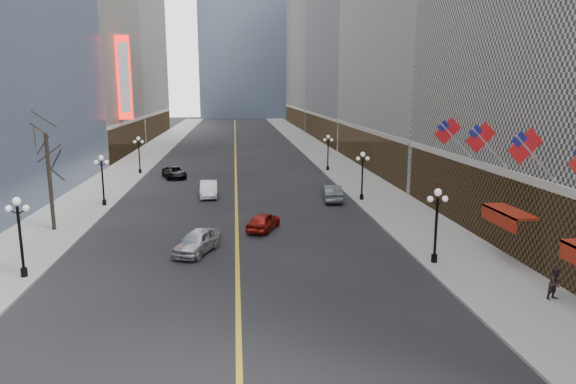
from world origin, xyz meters
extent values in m
cube|color=gray|center=(14.00, 70.00, 0.07)|extent=(6.00, 230.00, 0.15)
cube|color=gray|center=(-14.00, 70.00, 0.07)|extent=(6.00, 230.00, 0.15)
cube|color=gold|center=(0.00, 80.00, 0.01)|extent=(0.25, 200.00, 0.02)
cube|color=#47382F|center=(18.40, 29.00, 2.60)|extent=(2.80, 41.00, 5.00)
cube|color=#47382F|center=(18.40, 68.00, 2.60)|extent=(2.80, 35.00, 5.00)
cube|color=gray|center=(30.00, 106.00, 24.00)|extent=(26.00, 40.00, 48.00)
cube|color=#47382F|center=(18.40, 106.00, 2.60)|extent=(2.80, 39.00, 5.00)
cube|color=#A19885|center=(30.00, 149.00, 31.00)|extent=(26.00, 46.00, 62.00)
cube|color=#47382F|center=(18.40, 149.00, 2.60)|extent=(2.80, 45.00, 5.00)
cube|color=#47382F|center=(-18.40, 87.00, 2.60)|extent=(2.80, 29.00, 5.00)
cube|color=#47382F|center=(-18.40, 121.00, 2.60)|extent=(2.80, 37.00, 5.00)
cylinder|color=black|center=(11.80, 30.00, 0.40)|extent=(0.36, 0.36, 0.50)
cylinder|color=black|center=(11.80, 30.00, 2.15)|extent=(0.16, 0.16, 4.00)
sphere|color=white|center=(11.80, 30.00, 4.45)|extent=(0.44, 0.44, 0.44)
sphere|color=white|center=(11.35, 30.00, 4.05)|extent=(0.36, 0.36, 0.36)
sphere|color=white|center=(12.25, 30.00, 4.05)|extent=(0.36, 0.36, 0.36)
cylinder|color=black|center=(11.80, 48.00, 0.40)|extent=(0.36, 0.36, 0.50)
cylinder|color=black|center=(11.80, 48.00, 2.15)|extent=(0.16, 0.16, 4.00)
sphere|color=white|center=(11.80, 48.00, 4.45)|extent=(0.44, 0.44, 0.44)
sphere|color=white|center=(11.35, 48.00, 4.05)|extent=(0.36, 0.36, 0.36)
sphere|color=white|center=(12.25, 48.00, 4.05)|extent=(0.36, 0.36, 0.36)
cylinder|color=black|center=(11.80, 66.00, 0.40)|extent=(0.36, 0.36, 0.50)
cylinder|color=black|center=(11.80, 66.00, 2.15)|extent=(0.16, 0.16, 4.00)
sphere|color=white|center=(11.80, 66.00, 4.45)|extent=(0.44, 0.44, 0.44)
sphere|color=white|center=(11.35, 66.00, 4.05)|extent=(0.36, 0.36, 0.36)
sphere|color=white|center=(12.25, 66.00, 4.05)|extent=(0.36, 0.36, 0.36)
cylinder|color=black|center=(-11.80, 30.00, 0.40)|extent=(0.36, 0.36, 0.50)
cylinder|color=black|center=(-11.80, 30.00, 2.15)|extent=(0.16, 0.16, 4.00)
sphere|color=white|center=(-11.80, 30.00, 4.45)|extent=(0.44, 0.44, 0.44)
sphere|color=white|center=(-12.25, 30.00, 4.05)|extent=(0.36, 0.36, 0.36)
sphere|color=white|center=(-11.35, 30.00, 4.05)|extent=(0.36, 0.36, 0.36)
cylinder|color=black|center=(-11.80, 48.00, 0.40)|extent=(0.36, 0.36, 0.50)
cylinder|color=black|center=(-11.80, 48.00, 2.15)|extent=(0.16, 0.16, 4.00)
sphere|color=white|center=(-11.80, 48.00, 4.45)|extent=(0.44, 0.44, 0.44)
sphere|color=white|center=(-12.25, 48.00, 4.05)|extent=(0.36, 0.36, 0.36)
sphere|color=white|center=(-11.35, 48.00, 4.05)|extent=(0.36, 0.36, 0.36)
cylinder|color=black|center=(-11.80, 66.00, 0.40)|extent=(0.36, 0.36, 0.50)
cylinder|color=black|center=(-11.80, 66.00, 2.15)|extent=(0.16, 0.16, 4.00)
sphere|color=white|center=(-11.80, 66.00, 4.45)|extent=(0.44, 0.44, 0.44)
sphere|color=white|center=(-12.25, 66.00, 4.05)|extent=(0.36, 0.36, 0.36)
sphere|color=white|center=(-11.35, 66.00, 4.05)|extent=(0.36, 0.36, 0.36)
cylinder|color=#B2B2B7|center=(15.80, 27.00, 6.80)|extent=(2.49, 0.12, 2.49)
cube|color=red|center=(15.15, 27.00, 7.45)|extent=(1.94, 0.04, 1.94)
cube|color=navy|center=(14.80, 27.00, 7.80)|extent=(0.88, 0.06, 0.88)
cylinder|color=#B2B2B7|center=(15.80, 32.00, 6.80)|extent=(2.49, 0.12, 2.49)
cube|color=red|center=(15.15, 32.00, 7.45)|extent=(1.94, 0.04, 1.94)
cube|color=navy|center=(14.80, 32.00, 7.80)|extent=(0.88, 0.06, 0.88)
cylinder|color=#B2B2B7|center=(15.80, 37.00, 6.80)|extent=(2.49, 0.12, 2.49)
cube|color=red|center=(15.15, 37.00, 7.45)|extent=(1.94, 0.04, 1.94)
cube|color=navy|center=(14.80, 37.00, 7.80)|extent=(0.88, 0.06, 0.88)
cube|color=maroon|center=(16.30, 30.00, 3.20)|extent=(1.40, 4.00, 0.15)
cube|color=maroon|center=(15.65, 30.00, 2.80)|extent=(0.10, 4.00, 0.90)
cube|color=red|center=(-15.90, 80.00, 12.00)|extent=(2.00, 0.50, 12.00)
cube|color=white|center=(-15.85, 80.00, 12.00)|extent=(1.40, 0.55, 10.00)
cylinder|color=#2D231C|center=(-13.50, 40.00, 3.75)|extent=(0.28, 0.28, 7.20)
imported|color=#B7B9BF|center=(-2.56, 33.77, 0.75)|extent=(3.32, 4.76, 1.51)
imported|color=white|center=(-2.67, 51.50, 0.77)|extent=(1.81, 4.73, 1.54)
imported|color=black|center=(-7.26, 62.84, 0.67)|extent=(3.61, 5.27, 1.34)
imported|color=maroon|center=(2.00, 38.76, 0.69)|extent=(3.05, 4.34, 1.37)
imported|color=#52575A|center=(9.00, 48.32, 0.76)|extent=(1.99, 4.74, 1.52)
imported|color=black|center=(15.63, 24.03, 0.97)|extent=(0.88, 0.63, 1.63)
camera|label=1|loc=(0.03, 1.61, 10.38)|focal=32.00mm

